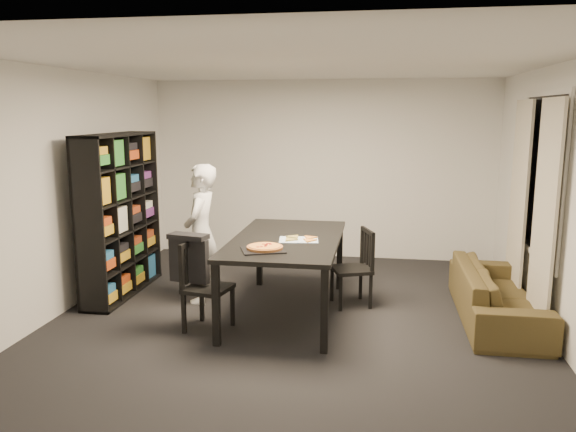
% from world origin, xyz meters
% --- Properties ---
extents(room, '(5.01, 5.51, 2.61)m').
position_xyz_m(room, '(0.00, 0.00, 1.30)').
color(room, black).
rests_on(room, ground).
extents(window_pane, '(0.02, 1.40, 1.60)m').
position_xyz_m(window_pane, '(2.48, 0.60, 1.50)').
color(window_pane, black).
rests_on(window_pane, room).
extents(window_frame, '(0.03, 1.52, 1.72)m').
position_xyz_m(window_frame, '(2.48, 0.60, 1.50)').
color(window_frame, white).
rests_on(window_frame, room).
extents(curtain_left, '(0.03, 0.70, 2.25)m').
position_xyz_m(curtain_left, '(2.40, 0.08, 1.15)').
color(curtain_left, beige).
rests_on(curtain_left, room).
extents(curtain_right, '(0.03, 0.70, 2.25)m').
position_xyz_m(curtain_right, '(2.40, 1.12, 1.15)').
color(curtain_right, beige).
rests_on(curtain_right, room).
extents(bookshelf, '(0.35, 1.50, 1.90)m').
position_xyz_m(bookshelf, '(-2.16, 0.60, 0.95)').
color(bookshelf, black).
rests_on(bookshelf, room).
extents(dining_table, '(1.11, 2.00, 0.83)m').
position_xyz_m(dining_table, '(-0.11, 0.23, 0.76)').
color(dining_table, black).
rests_on(dining_table, room).
extents(chair_left, '(0.49, 0.49, 0.89)m').
position_xyz_m(chair_left, '(-0.88, -0.33, 0.51)').
color(chair_left, black).
rests_on(chair_left, room).
extents(chair_right, '(0.52, 0.52, 0.86)m').
position_xyz_m(chair_right, '(0.64, 0.64, 0.49)').
color(chair_right, black).
rests_on(chair_right, room).
extents(draped_jacket, '(0.42, 0.25, 0.49)m').
position_xyz_m(draped_jacket, '(-1.00, -0.31, 0.74)').
color(draped_jacket, black).
rests_on(draped_jacket, chair_left).
extents(person, '(0.39, 0.58, 1.57)m').
position_xyz_m(person, '(-1.13, 0.49, 0.79)').
color(person, silver).
rests_on(person, room).
extents(baking_tray, '(0.49, 0.44, 0.01)m').
position_xyz_m(baking_tray, '(-0.24, -0.35, 0.84)').
color(baking_tray, black).
rests_on(baking_tray, dining_table).
extents(pepperoni_pizza, '(0.35, 0.35, 0.03)m').
position_xyz_m(pepperoni_pizza, '(-0.23, -0.32, 0.86)').
color(pepperoni_pizza, '#97582B').
rests_on(pepperoni_pizza, dining_table).
extents(kitchen_towel, '(0.44, 0.35, 0.01)m').
position_xyz_m(kitchen_towel, '(0.03, 0.14, 0.84)').
color(kitchen_towel, white).
rests_on(kitchen_towel, dining_table).
extents(pizza_slices, '(0.39, 0.33, 0.01)m').
position_xyz_m(pizza_slices, '(0.05, 0.16, 0.85)').
color(pizza_slices, '#D57E42').
rests_on(pizza_slices, dining_table).
extents(sofa, '(0.75, 1.91, 0.56)m').
position_xyz_m(sofa, '(2.09, 0.40, 0.28)').
color(sofa, '#43351B').
rests_on(sofa, room).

